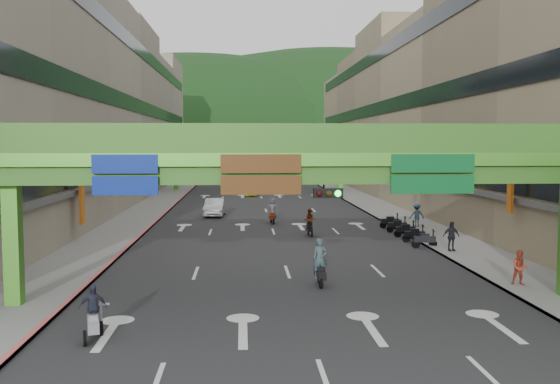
# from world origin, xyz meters

# --- Properties ---
(ground) EXTENTS (320.00, 320.00, 0.00)m
(ground) POSITION_xyz_m (0.00, 0.00, 0.00)
(ground) COLOR black
(ground) RESTS_ON ground
(road_slab) EXTENTS (18.00, 140.00, 0.02)m
(road_slab) POSITION_xyz_m (0.00, 50.00, 0.01)
(road_slab) COLOR #28282B
(road_slab) RESTS_ON ground
(sidewalk_left) EXTENTS (4.00, 140.00, 0.15)m
(sidewalk_left) POSITION_xyz_m (-11.00, 50.00, 0.07)
(sidewalk_left) COLOR gray
(sidewalk_left) RESTS_ON ground
(sidewalk_right) EXTENTS (4.00, 140.00, 0.15)m
(sidewalk_right) POSITION_xyz_m (11.00, 50.00, 0.07)
(sidewalk_right) COLOR gray
(sidewalk_right) RESTS_ON ground
(curb_left) EXTENTS (0.20, 140.00, 0.18)m
(curb_left) POSITION_xyz_m (-9.10, 50.00, 0.09)
(curb_left) COLOR #CC5959
(curb_left) RESTS_ON ground
(curb_right) EXTENTS (0.20, 140.00, 0.18)m
(curb_right) POSITION_xyz_m (9.10, 50.00, 0.09)
(curb_right) COLOR gray
(curb_right) RESTS_ON ground
(building_row_left) EXTENTS (12.80, 95.00, 19.00)m
(building_row_left) POSITION_xyz_m (-18.93, 50.00, 9.46)
(building_row_left) COLOR #9E937F
(building_row_left) RESTS_ON ground
(building_row_right) EXTENTS (12.80, 95.00, 19.00)m
(building_row_right) POSITION_xyz_m (18.93, 50.00, 9.46)
(building_row_right) COLOR gray
(building_row_right) RESTS_ON ground
(overpass_near) EXTENTS (28.00, 12.27, 7.10)m
(overpass_near) POSITION_xyz_m (0.93, 5.38, 5.21)
(overpass_near) COLOR #4C9E2D
(overpass_near) RESTS_ON ground
(overpass_far) EXTENTS (28.00, 2.20, 7.10)m
(overpass_far) POSITION_xyz_m (0.00, 65.00, 5.40)
(overpass_far) COLOR #4C9E2D
(overpass_far) RESTS_ON ground
(hill_left) EXTENTS (168.00, 140.00, 112.00)m
(hill_left) POSITION_xyz_m (-15.00, 160.00, 0.00)
(hill_left) COLOR #1C4419
(hill_left) RESTS_ON ground
(hill_right) EXTENTS (208.00, 176.00, 128.00)m
(hill_right) POSITION_xyz_m (25.00, 180.00, 0.00)
(hill_right) COLOR #1C4419
(hill_right) RESTS_ON ground
(bunting_string) EXTENTS (26.00, 0.36, 0.47)m
(bunting_string) POSITION_xyz_m (0.00, 30.00, 5.96)
(bunting_string) COLOR black
(bunting_string) RESTS_ON ground
(scooter_rider_near) EXTENTS (0.67, 1.60, 2.13)m
(scooter_rider_near) POSITION_xyz_m (1.24, 8.99, 1.01)
(scooter_rider_near) COLOR black
(scooter_rider_near) RESTS_ON ground
(scooter_rider_mid) EXTENTS (0.82, 1.60, 1.89)m
(scooter_rider_mid) POSITION_xyz_m (2.42, 23.82, 0.96)
(scooter_rider_mid) COLOR black
(scooter_rider_mid) RESTS_ON ground
(scooter_rider_left) EXTENTS (0.94, 1.57, 1.84)m
(scooter_rider_left) POSITION_xyz_m (-7.02, 1.76, 0.90)
(scooter_rider_left) COLOR gray
(scooter_rider_left) RESTS_ON ground
(scooter_rider_far) EXTENTS (0.89, 1.60, 2.04)m
(scooter_rider_far) POSITION_xyz_m (0.16, 30.50, 1.03)
(scooter_rider_far) COLOR maroon
(scooter_rider_far) RESTS_ON ground
(parked_scooter_row) EXTENTS (1.60, 9.37, 1.08)m
(parked_scooter_row) POSITION_xyz_m (8.80, 22.90, 0.52)
(parked_scooter_row) COLOR black
(parked_scooter_row) RESTS_ON ground
(car_silver) EXTENTS (1.82, 4.71, 1.53)m
(car_silver) POSITION_xyz_m (-4.60, 35.79, 0.76)
(car_silver) COLOR #BBBCC3
(car_silver) RESTS_ON ground
(car_yellow) EXTENTS (1.61, 3.70, 1.24)m
(car_yellow) POSITION_xyz_m (-1.13, 56.23, 0.62)
(car_yellow) COLOR yellow
(car_yellow) RESTS_ON ground
(pedestrian_red) EXTENTS (0.86, 0.74, 1.53)m
(pedestrian_red) POSITION_xyz_m (9.95, 8.00, 0.77)
(pedestrian_red) COLOR #A83C26
(pedestrian_red) RESTS_ON ground
(pedestrian_dark) EXTENTS (1.05, 0.55, 1.71)m
(pedestrian_dark) POSITION_xyz_m (9.80, 16.63, 0.85)
(pedestrian_dark) COLOR black
(pedestrian_dark) RESTS_ON ground
(pedestrian_blue) EXTENTS (0.85, 0.57, 1.77)m
(pedestrian_blue) POSITION_xyz_m (10.72, 26.99, 0.89)
(pedestrian_blue) COLOR #344E61
(pedestrian_blue) RESTS_ON ground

